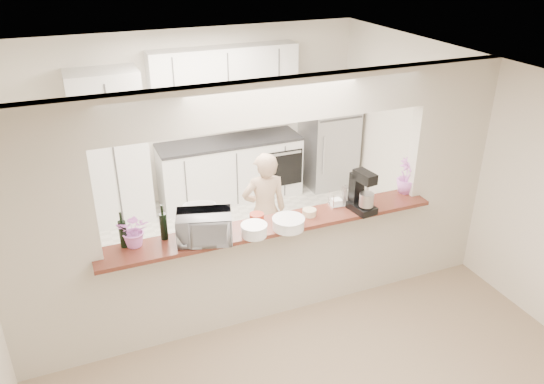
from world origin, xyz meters
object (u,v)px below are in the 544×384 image
stand_mixer (362,193)px  person (265,212)px  toaster_oven (204,227)px  refrigerator (329,133)px

stand_mixer → person: bearing=124.6°
toaster_oven → person: 1.43m
refrigerator → person: bearing=-134.6°
refrigerator → toaster_oven: refrigerator is taller
toaster_oven → refrigerator: bearing=60.8°
person → toaster_oven: bearing=50.8°
refrigerator → stand_mixer: size_ratio=3.89×
refrigerator → stand_mixer: 3.03m
toaster_oven → person: (0.96, 0.94, -0.50)m
toaster_oven → person: person is taller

